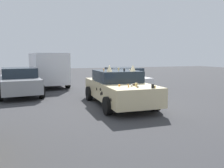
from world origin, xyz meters
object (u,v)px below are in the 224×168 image
Objects in this scene: parked_sedan_row_back_far at (20,81)px; parked_sedan_behind_right at (121,79)px; art_car_decorated at (118,88)px; parked_van_row_back_center at (47,68)px.

parked_sedan_behind_right is at bearing -101.74° from parked_sedan_row_back_far.
parked_van_row_back_center reaches higher than art_car_decorated.
parked_sedan_row_back_far is at bearing 84.60° from parked_sedan_behind_right.
parked_van_row_back_center is 1.10× the size of parked_sedan_row_back_far.
parked_sedan_row_back_far reaches higher than parked_sedan_behind_right.
parked_sedan_row_back_far is 1.00× the size of parked_sedan_behind_right.
parked_sedan_behind_right is (3.37, -1.50, -0.01)m from art_car_decorated.
art_car_decorated is at bearing -166.84° from parked_van_row_back_center.
parked_van_row_back_center reaches higher than parked_sedan_behind_right.
art_car_decorated is 1.01× the size of parked_sedan_row_back_far.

